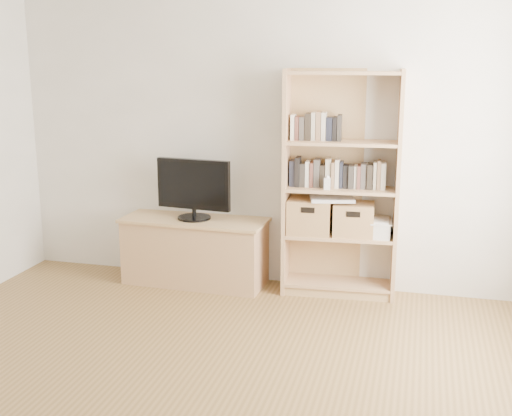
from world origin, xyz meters
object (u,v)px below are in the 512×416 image
(basket_right, at_px, (354,219))
(television, at_px, (194,189))
(baby_monitor, at_px, (327,184))
(laptop, at_px, (332,199))
(bookshelf, at_px, (341,185))
(basket_left, at_px, (310,216))
(tv_stand, at_px, (195,252))

(basket_right, bearing_deg, television, 179.03)
(television, xyz_separation_m, baby_monitor, (1.15, -0.05, 0.11))
(baby_monitor, height_order, basket_right, baby_monitor)
(television, height_order, laptop, television)
(bookshelf, height_order, basket_left, bookshelf)
(bookshelf, bearing_deg, laptop, -164.73)
(bookshelf, relative_size, laptop, 5.29)
(laptop, bearing_deg, tv_stand, 167.90)
(laptop, bearing_deg, basket_right, -5.73)
(tv_stand, bearing_deg, basket_left, 4.14)
(baby_monitor, height_order, basket_left, baby_monitor)
(baby_monitor, relative_size, laptop, 0.27)
(tv_stand, height_order, basket_left, basket_left)
(bookshelf, relative_size, television, 2.79)
(basket_left, bearing_deg, tv_stand, 179.15)
(bookshelf, xyz_separation_m, baby_monitor, (-0.10, -0.11, 0.03))
(television, relative_size, basket_left, 1.90)
(television, xyz_separation_m, basket_left, (1.00, 0.04, -0.18))
(basket_right, bearing_deg, laptop, -175.45)
(bookshelf, bearing_deg, basket_right, -2.60)
(basket_left, height_order, laptop, laptop)
(tv_stand, distance_m, television, 0.56)
(tv_stand, bearing_deg, bookshelf, 4.73)
(tv_stand, distance_m, bookshelf, 1.41)
(baby_monitor, bearing_deg, basket_left, 146.47)
(television, bearing_deg, laptop, 8.13)
(bookshelf, bearing_deg, basket_left, -178.81)
(tv_stand, height_order, basket_right, basket_right)
(basket_left, xyz_separation_m, laptop, (0.18, -0.00, 0.16))
(television, height_order, baby_monitor, television)
(basket_left, bearing_deg, basket_right, 0.95)
(basket_right, distance_m, laptop, 0.25)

